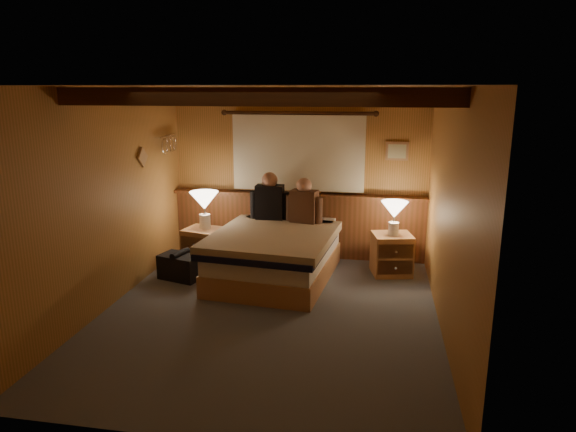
% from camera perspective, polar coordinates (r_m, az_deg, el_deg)
% --- Properties ---
extents(floor, '(4.20, 4.20, 0.00)m').
position_cam_1_polar(floor, '(5.67, -2.16, -10.82)').
color(floor, '#4C515A').
rests_on(floor, ground).
extents(ceiling, '(4.20, 4.20, 0.00)m').
position_cam_1_polar(ceiling, '(5.15, -2.41, 14.21)').
color(ceiling, '#DD9353').
rests_on(ceiling, wall_back).
extents(wall_back, '(3.60, 0.00, 3.60)m').
position_cam_1_polar(wall_back, '(7.31, 1.21, 4.72)').
color(wall_back, '#B67A41').
rests_on(wall_back, floor).
extents(wall_left, '(0.00, 4.20, 4.20)m').
position_cam_1_polar(wall_left, '(5.92, -19.57, 1.69)').
color(wall_left, '#B67A41').
rests_on(wall_left, floor).
extents(wall_right, '(0.00, 4.20, 4.20)m').
position_cam_1_polar(wall_right, '(5.21, 17.45, 0.26)').
color(wall_right, '#B67A41').
rests_on(wall_right, floor).
extents(wall_front, '(3.60, 0.00, 3.60)m').
position_cam_1_polar(wall_front, '(3.34, -9.95, -6.93)').
color(wall_front, '#B67A41').
rests_on(wall_front, floor).
extents(wainscot, '(3.60, 0.23, 0.94)m').
position_cam_1_polar(wainscot, '(7.40, 1.10, -0.83)').
color(wainscot, brown).
rests_on(wainscot, wall_back).
extents(curtain_window, '(2.18, 0.09, 1.11)m').
position_cam_1_polar(curtain_window, '(7.19, 1.14, 7.16)').
color(curtain_window, '#3F210F').
rests_on(curtain_window, wall_back).
extents(ceiling_beams, '(3.60, 1.65, 0.16)m').
position_cam_1_polar(ceiling_beams, '(5.29, -2.04, 13.24)').
color(ceiling_beams, '#3F210F').
rests_on(ceiling_beams, ceiling).
extents(coat_rail, '(0.05, 0.55, 0.24)m').
position_cam_1_polar(coat_rail, '(7.21, -13.19, 7.98)').
color(coat_rail, white).
rests_on(coat_rail, wall_left).
extents(framed_print, '(0.30, 0.04, 0.25)m').
position_cam_1_polar(framed_print, '(7.16, 12.02, 7.05)').
color(framed_print, '#AB7E55').
rests_on(framed_print, wall_back).
extents(bed, '(1.61, 1.98, 0.63)m').
position_cam_1_polar(bed, '(6.54, -1.45, -4.27)').
color(bed, '#B97D4F').
rests_on(bed, floor).
extents(nightstand_left, '(0.55, 0.51, 0.52)m').
position_cam_1_polar(nightstand_left, '(7.15, -9.42, -3.42)').
color(nightstand_left, '#B97D4F').
rests_on(nightstand_left, floor).
extents(nightstand_right, '(0.57, 0.53, 0.54)m').
position_cam_1_polar(nightstand_right, '(6.87, 11.44, -4.18)').
color(nightstand_right, '#B97D4F').
rests_on(nightstand_right, floor).
extents(lamp_left, '(0.39, 0.39, 0.51)m').
position_cam_1_polar(lamp_left, '(7.02, -9.29, 1.46)').
color(lamp_left, white).
rests_on(lamp_left, nightstand_left).
extents(lamp_right, '(0.34, 0.34, 0.45)m').
position_cam_1_polar(lamp_right, '(6.68, 11.74, 0.47)').
color(lamp_right, white).
rests_on(lamp_right, nightstand_right).
extents(person_left, '(0.55, 0.23, 0.67)m').
position_cam_1_polar(person_left, '(7.03, -2.04, 1.82)').
color(person_left, black).
rests_on(person_left, bed).
extents(person_right, '(0.51, 0.27, 0.63)m').
position_cam_1_polar(person_right, '(6.85, 1.79, 1.33)').
color(person_right, '#4C2D1E').
rests_on(person_right, bed).
extents(duffel_bag, '(0.59, 0.45, 0.38)m').
position_cam_1_polar(duffel_bag, '(6.74, -11.84, -5.48)').
color(duffel_bag, black).
rests_on(duffel_bag, floor).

